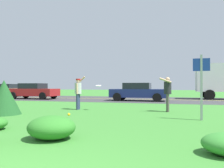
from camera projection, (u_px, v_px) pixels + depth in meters
name	position (u px, v px, depth m)	size (l,w,h in m)	color
ground_plane	(135.00, 111.00, 10.82)	(120.00, 120.00, 0.00)	#387A2D
highway_strip	(154.00, 100.00, 19.71)	(120.00, 9.22, 0.01)	#38383A
highway_center_stripe	(154.00, 99.00, 19.71)	(120.00, 0.16, 0.00)	yellow
daylily_clump_near_camera	(52.00, 127.00, 4.98)	(1.09, 1.00, 0.54)	#2D7526
sign_post_near_path	(201.00, 80.00, 7.75)	(0.56, 0.10, 2.28)	#93969B
evergreen_shrub_side	(4.00, 97.00, 9.31)	(1.40, 1.40, 1.45)	#1E5123
person_thrower_red_cap_gray_shirt	(78.00, 91.00, 11.31)	(0.47, 0.50, 1.70)	#B2B2B7
person_catcher_dark_shirt	(168.00, 91.00, 10.32)	(0.55, 0.51, 1.61)	#232328
frisbee_white	(99.00, 86.00, 10.92)	(0.28, 0.27, 0.09)	white
car_tan_leftmost	(7.00, 90.00, 26.64)	(4.50, 2.00, 1.45)	#937F60
car_red_center_left	(34.00, 91.00, 20.79)	(4.50, 2.00, 1.45)	maroon
car_navy_center_right	(138.00, 92.00, 18.03)	(4.50, 2.00, 1.45)	navy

